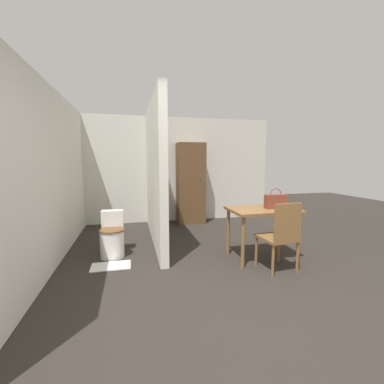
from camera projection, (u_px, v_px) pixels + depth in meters
The scene contains 10 objects.
ground_plane at pixel (243, 323), 2.34m from camera, with size 16.00×16.00×0.00m, color #2D2823.
wall_back at pixel (171, 170), 6.24m from camera, with size 4.98×0.12×2.50m.
wall_left at pixel (53, 176), 3.71m from camera, with size 0.12×5.13×2.50m.
partition_wall at pixel (154, 173), 4.70m from camera, with size 0.12×2.80×2.50m.
dining_table at pixel (263, 215), 3.82m from camera, with size 0.99×0.67×0.76m.
wooden_chair at pixel (281, 234), 3.38m from camera, with size 0.48×0.48×0.94m.
toilet at pixel (112, 237), 3.96m from camera, with size 0.38×0.53×0.68m.
handbag at pixel (275, 201), 3.82m from camera, with size 0.32×0.11×0.30m.
wooden_cabinet at pixel (191, 183), 6.07m from camera, with size 0.64×0.49×1.88m.
bath_mat at pixel (111, 266), 3.59m from camera, with size 0.54×0.32×0.01m.
Camera 1 is at (-0.96, -2.01, 1.47)m, focal length 24.00 mm.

